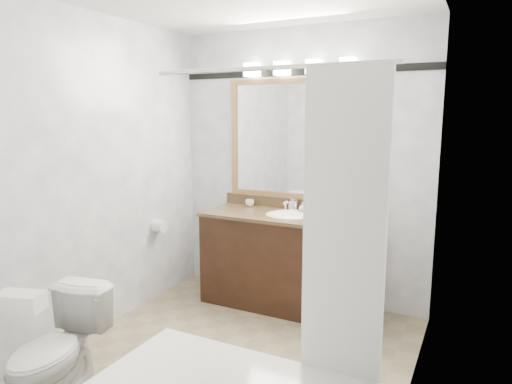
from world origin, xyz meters
TOP-DOWN VIEW (x-y plane):
  - room at (0.00, 0.00)m, footprint 2.42×2.62m
  - vanity at (0.00, 1.02)m, footprint 1.53×0.58m
  - mirror at (0.00, 1.28)m, footprint 1.40×0.04m
  - vanity_light_bar at (0.00, 1.23)m, footprint 1.02×0.14m
  - accent_stripe at (0.00, 1.29)m, footprint 2.40×0.01m
  - tp_roll at (-1.14, 0.66)m, footprint 0.11×0.12m
  - toilet at (-0.66, -0.92)m, footprint 0.49×0.72m
  - tissue_box at (-0.66, -1.12)m, footprint 0.27×0.20m
  - coffee_maker at (0.52, 0.98)m, footprint 0.20×0.24m
  - cup_left at (-0.47, 1.21)m, footprint 0.10×0.10m
  - soap_bottle_a at (-0.05, 1.23)m, footprint 0.07×0.07m
  - soap_bottle_b at (0.08, 1.19)m, footprint 0.09×0.09m
  - soap_bar at (0.01, 1.13)m, footprint 0.08×0.05m

SIDE VIEW (x-z plane):
  - toilet at x=-0.66m, z-range 0.00..0.68m
  - vanity at x=0.00m, z-range -0.04..0.93m
  - tp_roll at x=-1.14m, z-range 0.64..0.76m
  - tissue_box at x=-0.66m, z-range 0.68..0.78m
  - soap_bar at x=0.01m, z-range 0.85..0.88m
  - cup_left at x=-0.47m, z-range 0.85..0.92m
  - soap_bottle_b at x=0.08m, z-range 0.85..0.94m
  - soap_bottle_a at x=-0.05m, z-range 0.85..0.96m
  - coffee_maker at x=0.52m, z-range 0.86..1.23m
  - room at x=0.00m, z-range -0.01..2.51m
  - mirror at x=0.00m, z-range 0.95..2.05m
  - accent_stripe at x=0.00m, z-range 2.07..2.13m
  - vanity_light_bar at x=0.00m, z-range 2.07..2.19m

